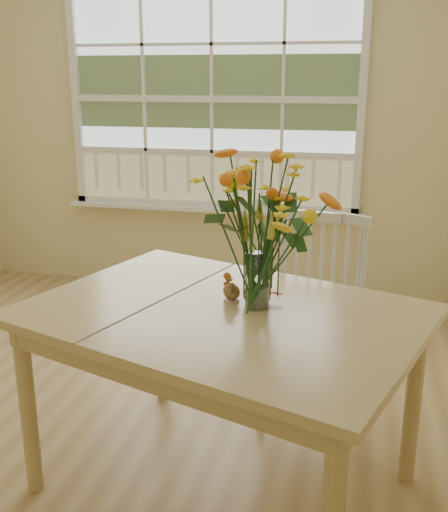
# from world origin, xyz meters

# --- Properties ---
(floor) EXTENTS (4.00, 4.50, 0.01)m
(floor) POSITION_xyz_m (0.00, 0.00, -0.01)
(floor) COLOR #A4824F
(floor) RESTS_ON ground
(wall_back) EXTENTS (4.00, 0.02, 2.70)m
(wall_back) POSITION_xyz_m (0.00, 2.25, 1.35)
(wall_back) COLOR beige
(wall_back) RESTS_ON floor
(window) EXTENTS (2.42, 0.12, 1.74)m
(window) POSITION_xyz_m (0.00, 2.21, 1.53)
(window) COLOR silver
(window) RESTS_ON wall_back
(dining_table) EXTENTS (1.80, 1.53, 0.82)m
(dining_table) POSITION_xyz_m (0.65, -0.22, 0.73)
(dining_table) COLOR tan
(dining_table) RESTS_ON floor
(windsor_chair) EXTENTS (0.53, 0.52, 1.03)m
(windsor_chair) POSITION_xyz_m (0.97, 0.52, 0.58)
(windsor_chair) COLOR white
(windsor_chair) RESTS_ON floor
(flower_vase) EXTENTS (0.47, 0.47, 0.56)m
(flower_vase) POSITION_xyz_m (0.78, -0.15, 1.15)
(flower_vase) COLOR white
(flower_vase) RESTS_ON dining_table
(pumpkin) EXTENTS (0.10, 0.10, 0.08)m
(pumpkin) POSITION_xyz_m (0.76, -0.13, 0.86)
(pumpkin) COLOR #C26316
(pumpkin) RESTS_ON dining_table
(turkey_figurine) EXTENTS (0.10, 0.10, 0.11)m
(turkey_figurine) POSITION_xyz_m (0.66, -0.11, 0.86)
(turkey_figurine) COLOR #CCB78C
(turkey_figurine) RESTS_ON dining_table
(dark_gourd) EXTENTS (0.12, 0.08, 0.07)m
(dark_gourd) POSITION_xyz_m (0.78, -0.05, 0.86)
(dark_gourd) COLOR #38160F
(dark_gourd) RESTS_ON dining_table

